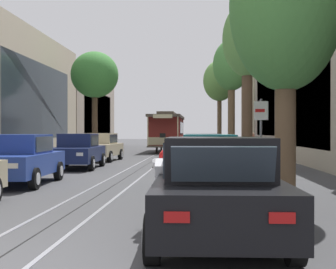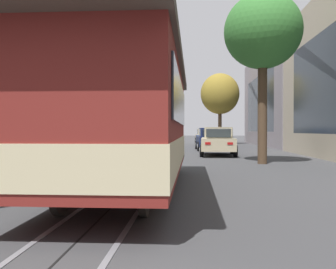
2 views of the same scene
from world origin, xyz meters
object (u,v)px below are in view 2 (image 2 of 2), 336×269
Objects in this scene: parked_car_navy_mid_left at (210,139)px; street_tree_kerb_left_second at (263,33)px; street_tree_kerb_right_mid at (33,14)px; motorcycle_with_rider at (157,137)px; parked_car_grey_mid_right at (131,139)px; fire_hydrant at (222,141)px; parked_car_black_near_right at (150,136)px; cable_car_trolley at (125,119)px; street_tree_kerb_left_near at (220,94)px; parked_car_teal_second_right at (142,137)px; pedestrian_on_right_pavement at (41,141)px; street_tree_kerb_right_second at (102,71)px; street_sign_post at (131,129)px; pedestrian_on_left_pavement at (55,140)px; street_tree_kerb_right_near at (131,102)px; parked_car_beige_fourth_left at (218,141)px; parked_car_blue_second_left at (208,137)px; parked_car_beige_near_left at (205,136)px.

parked_car_navy_mid_left is 11.67m from street_tree_kerb_left_second.
motorcycle_with_rider is at bearing -96.53° from street_tree_kerb_right_mid.
street_tree_kerb_left_second is (-7.34, 11.08, 4.71)m from parked_car_grey_mid_right.
parked_car_black_near_right is at bearing -31.12° from fire_hydrant.
motorcycle_with_rider is at bearing -69.19° from parked_car_navy_mid_left.
street_tree_kerb_left_near is at bearing -98.46° from cable_car_trolley.
parked_car_grey_mid_right is 2.23× the size of motorcycle_with_rider.
cable_car_trolley is at bearing 96.62° from parked_car_teal_second_right.
pedestrian_on_right_pavement is (2.92, 9.35, 0.08)m from parked_car_grey_mid_right.
street_tree_kerb_right_second is at bearing 53.10° from street_tree_kerb_left_near.
pedestrian_on_right_pavement is at bearing 84.86° from street_sign_post.
street_tree_kerb_right_second is 3.02× the size of street_sign_post.
street_tree_kerb_left_second reaches higher than cable_car_trolley.
fire_hydrant is (-6.53, 3.73, -0.22)m from motorcycle_with_rider.
street_sign_post is (1.32, 4.92, 0.77)m from parked_car_black_near_right.
street_tree_kerb_right_mid is at bearing -53.03° from cable_car_trolley.
cable_car_trolley is 27.33m from street_sign_post.
parked_car_teal_second_right is at bearing -101.79° from pedestrian_on_left_pavement.
motorcycle_with_rider is 7.53m from fire_hydrant.
street_tree_kerb_left_near is (-7.37, -11.43, 4.35)m from parked_car_grey_mid_right.
street_tree_kerb_left_near is 1.02× the size of street_tree_kerb_left_second.
street_sign_post is (-0.27, 1.87, -2.72)m from street_tree_kerb_right_near.
fire_hydrant is at bearing -95.75° from parked_car_beige_fourth_left.
street_tree_kerb_left_second reaches higher than street_tree_kerb_right_near.
parked_car_beige_fourth_left is 2.74× the size of pedestrian_on_left_pavement.
street_tree_kerb_right_near is at bearing -91.71° from street_tree_kerb_right_second.
pedestrian_on_left_pavement is (8.83, 13.31, 0.11)m from parked_car_blue_second_left.
street_tree_kerb_right_mid is 25.45m from motorcycle_with_rider.
parked_car_teal_second_right reaches higher than fire_hydrant.
fire_hydrant is at bearing 150.29° from motorcycle_with_rider.
street_tree_kerb_left_second reaches higher than motorcycle_with_rider.
parked_car_beige_near_left is 22.86m from street_tree_kerb_left_second.
parked_car_navy_mid_left is at bearing -81.29° from street_tree_kerb_left_second.
parked_car_grey_mid_right is 0.58× the size of street_tree_kerb_right_second.
fire_hydrant is at bearing -163.13° from parked_car_teal_second_right.
street_tree_kerb_left_second is at bearing 106.21° from parked_car_beige_fourth_left.
street_tree_kerb_right_second is (1.94, 0.98, 4.84)m from parked_car_grey_mid_right.
parked_car_blue_second_left is 1.00× the size of parked_car_navy_mid_left.
street_tree_kerb_left_near is 1.17× the size of street_tree_kerb_right_near.
street_tree_kerb_right_second is 9.02× the size of fire_hydrant.
street_tree_kerb_left_near reaches higher than fire_hydrant.
parked_car_beige_fourth_left is 2.22× the size of motorcycle_with_rider.
parked_car_blue_second_left is at bearing 90.80° from parked_car_beige_near_left.
cable_car_trolley is (-2.88, 18.78, 0.86)m from parked_car_grey_mid_right.
pedestrian_on_left_pavement is at bearing 38.37° from parked_car_navy_mid_left.
parked_car_teal_second_right is 2.20× the size of motorcycle_with_rider.
street_tree_kerb_left_second is 20.43m from fire_hydrant.
street_tree_kerb_left_near is at bearing -111.63° from street_tree_kerb_right_mid.
street_tree_kerb_right_second is 3.81× the size of motorcycle_with_rider.
fire_hydrant is (-1.45, -2.78, -0.38)m from parked_car_blue_second_left.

